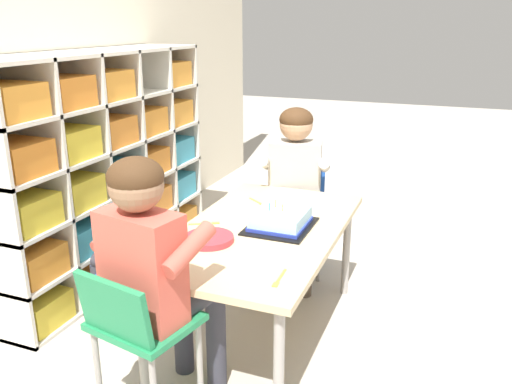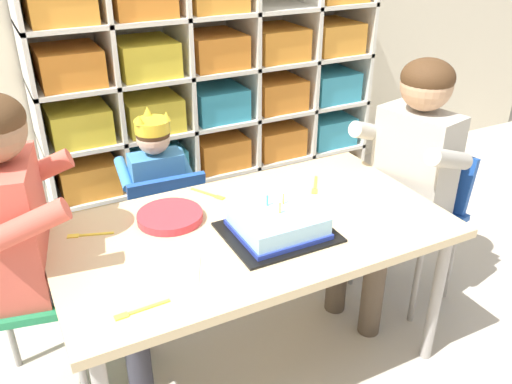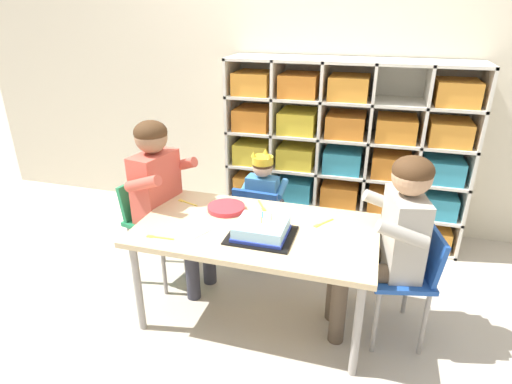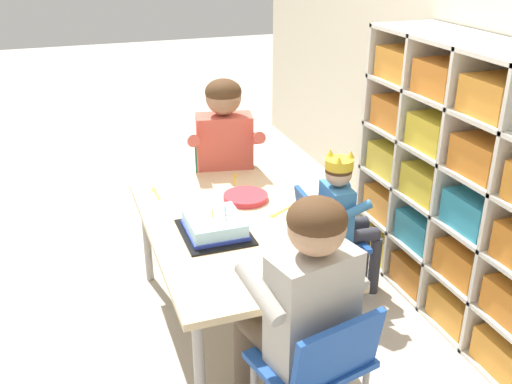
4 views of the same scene
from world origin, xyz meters
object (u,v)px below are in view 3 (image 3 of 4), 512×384
at_px(activity_table, 256,236).
at_px(guest_at_table_side, 391,231).
at_px(classroom_chair_blue, 259,218).
at_px(classroom_chair_guest_side, 407,269).
at_px(paper_plate_stack, 226,208).
at_px(fork_at_table_front_edge, 158,237).
at_px(child_with_crown, 264,192).
at_px(adult_helper_seated, 164,187).
at_px(fork_near_child_seat, 262,206).
at_px(classroom_chair_adult_side, 154,217).
at_px(fork_scattered_mid_table, 187,202).
at_px(fork_beside_plate_stack, 323,223).
at_px(birthday_cake_on_tray, 261,230).

relative_size(activity_table, guest_at_table_side, 1.25).
height_order(classroom_chair_blue, classroom_chair_guest_side, classroom_chair_guest_side).
distance_m(paper_plate_stack, fork_at_table_front_edge, 0.46).
xyz_separation_m(child_with_crown, classroom_chair_guest_side, (0.92, -0.56, -0.08)).
height_order(adult_helper_seated, fork_near_child_seat, adult_helper_seated).
height_order(classroom_chair_adult_side, fork_near_child_seat, classroom_chair_adult_side).
distance_m(classroom_chair_guest_side, fork_scattered_mid_table, 1.29).
relative_size(fork_at_table_front_edge, fork_near_child_seat, 1.10).
height_order(classroom_chair_blue, adult_helper_seated, adult_helper_seated).
bearing_deg(activity_table, fork_beside_plate_stack, 23.23).
bearing_deg(activity_table, classroom_chair_adult_side, 165.05).
bearing_deg(fork_scattered_mid_table, paper_plate_stack, 12.02).
xyz_separation_m(activity_table, fork_beside_plate_stack, (0.33, 0.14, 0.05)).
height_order(fork_at_table_front_edge, fork_near_child_seat, same).
height_order(classroom_chair_guest_side, paper_plate_stack, classroom_chair_guest_side).
relative_size(classroom_chair_guest_side, paper_plate_stack, 2.97).
bearing_deg(fork_beside_plate_stack, fork_near_child_seat, 108.21).
bearing_deg(fork_at_table_front_edge, birthday_cake_on_tray, 16.13).
xyz_separation_m(classroom_chair_adult_side, birthday_cake_on_tray, (0.78, -0.27, 0.17)).
distance_m(child_with_crown, guest_at_table_side, 1.01).
bearing_deg(fork_at_table_front_edge, activity_table, 26.36).
xyz_separation_m(classroom_chair_adult_side, fork_at_table_front_edge, (0.29, -0.44, 0.14)).
height_order(classroom_chair_guest_side, fork_near_child_seat, classroom_chair_guest_side).
bearing_deg(activity_table, child_with_crown, 101.50).
distance_m(birthday_cake_on_tray, fork_beside_plate_stack, 0.36).
relative_size(classroom_chair_adult_side, fork_near_child_seat, 4.97).
relative_size(classroom_chair_blue, fork_scattered_mid_table, 4.11).
bearing_deg(guest_at_table_side, fork_beside_plate_stack, -116.81).
bearing_deg(fork_scattered_mid_table, fork_near_child_seat, 27.97).
bearing_deg(guest_at_table_side, classroom_chair_adult_side, -108.53).
relative_size(classroom_chair_guest_side, fork_beside_plate_stack, 5.18).
distance_m(fork_scattered_mid_table, fork_beside_plate_stack, 0.82).
bearing_deg(birthday_cake_on_tray, classroom_chair_adult_side, 160.68).
bearing_deg(guest_at_table_side, child_with_crown, -138.66).
xyz_separation_m(child_with_crown, adult_helper_seated, (-0.50, -0.47, 0.17)).
distance_m(adult_helper_seated, classroom_chair_guest_side, 1.44).
distance_m(adult_helper_seated, fork_near_child_seat, 0.60).
distance_m(activity_table, classroom_chair_blue, 0.59).
height_order(adult_helper_seated, paper_plate_stack, adult_helper_seated).
distance_m(classroom_chair_blue, birthday_cake_on_tray, 0.70).
bearing_deg(fork_beside_plate_stack, classroom_chair_guest_side, -62.28).
relative_size(activity_table, fork_at_table_front_edge, 8.64).
distance_m(adult_helper_seated, guest_at_table_side, 1.32).
xyz_separation_m(activity_table, classroom_chair_adult_side, (-0.73, 0.20, -0.09)).
height_order(child_with_crown, classroom_chair_adult_side, child_with_crown).
distance_m(classroom_chair_adult_side, fork_at_table_front_edge, 0.54).
height_order(classroom_chair_guest_side, fork_at_table_front_edge, classroom_chair_guest_side).
bearing_deg(child_with_crown, classroom_chair_blue, 90.33).
distance_m(classroom_chair_blue, guest_at_table_side, 0.99).
bearing_deg(classroom_chair_blue, activity_table, 107.45).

